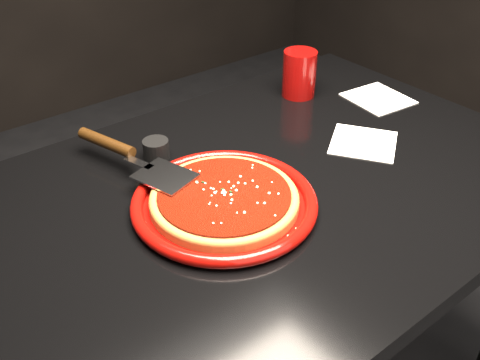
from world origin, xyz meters
name	(u,v)px	position (x,y,z in m)	size (l,w,h in m)	color
table	(260,314)	(0.00, 0.00, 0.38)	(1.20, 0.80, 0.75)	black
plate	(224,202)	(-0.11, -0.02, 0.76)	(0.34, 0.34, 0.03)	#780704
pizza_crust	(224,201)	(-0.11, -0.02, 0.77)	(0.27, 0.27, 0.01)	brown
pizza_crust_rim	(224,197)	(-0.11, -0.02, 0.77)	(0.27, 0.27, 0.02)	brown
pizza_sauce	(224,195)	(-0.11, -0.02, 0.78)	(0.24, 0.24, 0.01)	#641105
parmesan_dusting	(224,192)	(-0.11, -0.02, 0.78)	(0.23, 0.23, 0.01)	beige
basil_flecks	(224,193)	(-0.11, -0.02, 0.78)	(0.21, 0.21, 0.00)	black
pizza_server	(134,156)	(-0.18, 0.18, 0.79)	(0.10, 0.35, 0.03)	#B3B5BA
cup	(299,74)	(0.32, 0.25, 0.81)	(0.08, 0.08, 0.12)	#890806
napkin_a	(363,143)	(0.27, -0.02, 0.75)	(0.14, 0.14, 0.00)	white
napkin_b	(378,98)	(0.47, 0.10, 0.75)	(0.14, 0.14, 0.00)	white
ramekin	(156,149)	(-0.12, 0.21, 0.77)	(0.05, 0.05, 0.04)	black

